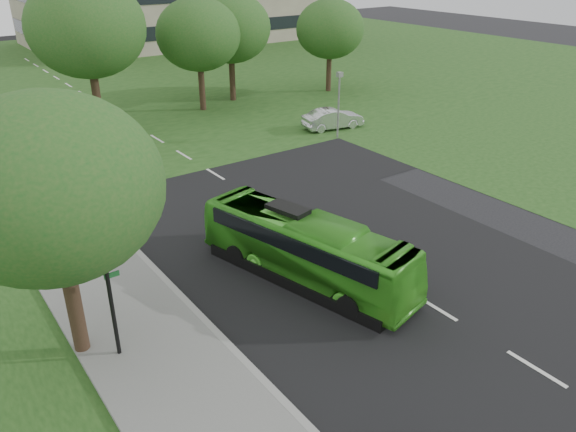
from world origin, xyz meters
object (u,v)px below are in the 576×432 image
at_px(tree_park_d, 230,28).
at_px(bus, 306,248).
at_px(tree_park_e, 330,29).
at_px(traffic_light, 113,282).
at_px(sedan, 333,119).
at_px(tree_park_c, 198,35).
at_px(tree_park_b, 86,27).
at_px(camera_pole, 339,96).
at_px(tree_side_near, 51,188).

distance_m(tree_park_d, bus, 28.92).
distance_m(tree_park_d, tree_park_e, 8.88).
distance_m(tree_park_e, traffic_light, 37.16).
height_order(sedan, traffic_light, traffic_light).
distance_m(tree_park_c, tree_park_d, 3.74).
relative_size(tree_park_b, tree_park_c, 1.21).
bearing_deg(traffic_light, tree_park_c, 59.20).
bearing_deg(camera_pole, tree_side_near, -154.76).
height_order(tree_side_near, sedan, tree_side_near).
xyz_separation_m(tree_park_b, tree_park_e, (20.43, -0.42, -1.57)).
bearing_deg(tree_park_c, traffic_light, -122.76).
height_order(traffic_light, camera_pole, traffic_light).
distance_m(tree_park_e, sedan, 12.42).
xyz_separation_m(tree_park_b, tree_side_near, (-8.72, -23.61, -1.22)).
relative_size(tree_side_near, camera_pole, 1.90).
relative_size(tree_park_c, bus, 0.91).
xyz_separation_m(tree_park_b, camera_pole, (12.22, -11.36, -4.03)).
bearing_deg(bus, tree_park_e, 35.28).
relative_size(tree_park_e, camera_pole, 1.78).
xyz_separation_m(tree_park_d, traffic_light, (-19.53, -26.19, -3.10)).
height_order(tree_park_c, tree_park_d, tree_park_d).
bearing_deg(camera_pole, tree_park_c, 103.39).
relative_size(bus, camera_pole, 2.11).
distance_m(tree_park_c, sedan, 12.17).
xyz_separation_m(tree_park_c, tree_side_near, (-17.03, -23.97, -0.07)).
bearing_deg(traffic_light, tree_side_near, 139.49).
height_order(tree_park_e, sedan, tree_park_e).
relative_size(tree_park_c, tree_park_e, 1.08).
bearing_deg(sedan, tree_park_d, 18.07).
height_order(tree_side_near, bus, tree_side_near).
bearing_deg(camera_pole, tree_park_b, 132.00).
distance_m(tree_side_near, traffic_light, 3.24).
xyz_separation_m(tree_park_b, tree_park_c, (8.30, 0.36, -1.15)).
height_order(tree_park_b, tree_side_near, tree_park_b).
distance_m(tree_park_c, tree_side_near, 29.40).
xyz_separation_m(tree_park_b, sedan, (13.34, -9.53, -6.15)).
bearing_deg(tree_park_e, tree_park_c, 176.32).
bearing_deg(tree_park_e, sedan, -127.91).
distance_m(tree_park_e, camera_pole, 13.90).
distance_m(traffic_light, camera_pole, 23.89).
distance_m(tree_park_b, tree_side_near, 25.20).
bearing_deg(tree_park_b, traffic_light, -107.46).
xyz_separation_m(tree_park_e, sedan, (-7.10, -9.11, -4.58)).
relative_size(tree_park_b, bus, 1.10).
distance_m(tree_side_near, camera_pole, 24.42).
height_order(tree_park_b, tree_park_e, tree_park_b).
bearing_deg(tree_park_c, tree_side_near, -125.38).
bearing_deg(tree_side_near, traffic_light, -42.47).
bearing_deg(tree_park_d, camera_pole, -88.21).
bearing_deg(tree_park_c, tree_park_e, -3.68).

